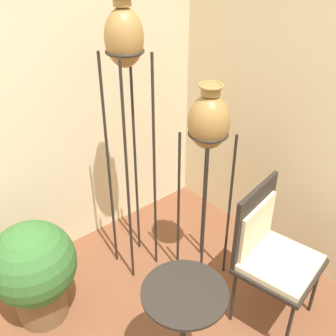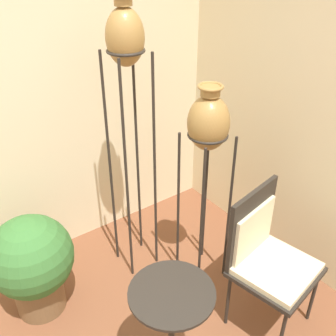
{
  "view_description": "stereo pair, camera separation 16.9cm",
  "coord_description": "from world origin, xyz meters",
  "px_view_note": "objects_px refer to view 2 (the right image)",
  "views": [
    {
      "loc": [
        -0.67,
        -0.84,
        2.38
      ],
      "look_at": [
        0.87,
        0.99,
        0.94
      ],
      "focal_mm": 42.0,
      "sensor_mm": 36.0,
      "label": 1
    },
    {
      "loc": [
        -0.54,
        -0.94,
        2.38
      ],
      "look_at": [
        0.87,
        0.99,
        0.94
      ],
      "focal_mm": 42.0,
      "sensor_mm": 36.0,
      "label": 2
    }
  ],
  "objects_px": {
    "chair": "(266,253)",
    "potted_plant": "(32,262)",
    "vase_stand_tall": "(126,53)",
    "vase_stand_medium": "(208,128)",
    "side_table": "(172,319)"
  },
  "relations": [
    {
      "from": "chair",
      "to": "potted_plant",
      "type": "xyz_separation_m",
      "value": [
        -1.23,
        0.98,
        -0.15
      ]
    },
    {
      "from": "side_table",
      "to": "potted_plant",
      "type": "relative_size",
      "value": 0.97
    },
    {
      "from": "vase_stand_tall",
      "to": "potted_plant",
      "type": "bearing_deg",
      "value": -179.98
    },
    {
      "from": "side_table",
      "to": "potted_plant",
      "type": "xyz_separation_m",
      "value": [
        -0.45,
        1.0,
        -0.11
      ]
    },
    {
      "from": "chair",
      "to": "side_table",
      "type": "height_order",
      "value": "chair"
    },
    {
      "from": "vase_stand_tall",
      "to": "potted_plant",
      "type": "height_order",
      "value": "vase_stand_tall"
    },
    {
      "from": "vase_stand_tall",
      "to": "potted_plant",
      "type": "distance_m",
      "value": 1.54
    },
    {
      "from": "vase_stand_tall",
      "to": "side_table",
      "type": "distance_m",
      "value": 1.6
    },
    {
      "from": "vase_stand_medium",
      "to": "potted_plant",
      "type": "height_order",
      "value": "vase_stand_medium"
    },
    {
      "from": "vase_stand_medium",
      "to": "chair",
      "type": "bearing_deg",
      "value": -84.23
    },
    {
      "from": "vase_stand_medium",
      "to": "side_table",
      "type": "bearing_deg",
      "value": -141.19
    },
    {
      "from": "vase_stand_medium",
      "to": "vase_stand_tall",
      "type": "bearing_deg",
      "value": 129.57
    },
    {
      "from": "vase_stand_medium",
      "to": "potted_plant",
      "type": "bearing_deg",
      "value": 160.43
    },
    {
      "from": "chair",
      "to": "vase_stand_tall",
      "type": "bearing_deg",
      "value": 101.61
    },
    {
      "from": "vase_stand_medium",
      "to": "side_table",
      "type": "distance_m",
      "value": 1.19
    }
  ]
}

